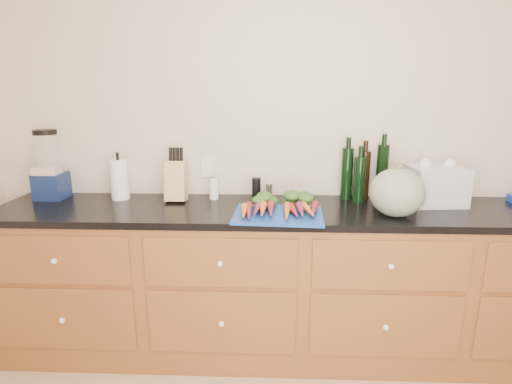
{
  "coord_description": "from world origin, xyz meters",
  "views": [
    {
      "loc": [
        -0.18,
        -0.97,
        1.62
      ],
      "look_at": [
        -0.27,
        1.2,
        1.06
      ],
      "focal_mm": 28.0,
      "sensor_mm": 36.0,
      "label": 1
    }
  ],
  "objects_px": {
    "carrots": "(278,206)",
    "paper_towel": "(119,180)",
    "tomato_box": "(299,194)",
    "cutting_board": "(278,215)",
    "blender_appliance": "(49,169)",
    "squash": "(397,192)",
    "knife_block": "(176,181)"
  },
  "relations": [
    {
      "from": "carrots",
      "to": "paper_towel",
      "type": "distance_m",
      "value": 1.04
    },
    {
      "from": "tomato_box",
      "to": "paper_towel",
      "type": "bearing_deg",
      "value": -179.49
    },
    {
      "from": "cutting_board",
      "to": "carrots",
      "type": "distance_m",
      "value": 0.06
    },
    {
      "from": "carrots",
      "to": "blender_appliance",
      "type": "xyz_separation_m",
      "value": [
        -1.44,
        0.27,
        0.15
      ]
    },
    {
      "from": "carrots",
      "to": "squash",
      "type": "relative_size",
      "value": 1.52
    },
    {
      "from": "tomato_box",
      "to": "carrots",
      "type": "bearing_deg",
      "value": -115.58
    },
    {
      "from": "cutting_board",
      "to": "knife_block",
      "type": "height_order",
      "value": "knife_block"
    },
    {
      "from": "cutting_board",
      "to": "carrots",
      "type": "relative_size",
      "value": 1.08
    },
    {
      "from": "cutting_board",
      "to": "blender_appliance",
      "type": "xyz_separation_m",
      "value": [
        -1.44,
        0.32,
        0.19
      ]
    },
    {
      "from": "blender_appliance",
      "to": "tomato_box",
      "type": "relative_size",
      "value": 2.74
    },
    {
      "from": "carrots",
      "to": "paper_towel",
      "type": "xyz_separation_m",
      "value": [
        -1.0,
        0.27,
        0.09
      ]
    },
    {
      "from": "cutting_board",
      "to": "tomato_box",
      "type": "distance_m",
      "value": 0.36
    },
    {
      "from": "cutting_board",
      "to": "paper_towel",
      "type": "bearing_deg",
      "value": 162.27
    },
    {
      "from": "knife_block",
      "to": "paper_towel",
      "type": "bearing_deg",
      "value": 176.89
    },
    {
      "from": "blender_appliance",
      "to": "squash",
      "type": "bearing_deg",
      "value": -7.87
    },
    {
      "from": "paper_towel",
      "to": "carrots",
      "type": "bearing_deg",
      "value": -15.05
    },
    {
      "from": "carrots",
      "to": "blender_appliance",
      "type": "distance_m",
      "value": 1.48
    },
    {
      "from": "knife_block",
      "to": "squash",
      "type": "bearing_deg",
      "value": -11.97
    },
    {
      "from": "squash",
      "to": "blender_appliance",
      "type": "distance_m",
      "value": 2.11
    },
    {
      "from": "cutting_board",
      "to": "paper_towel",
      "type": "relative_size",
      "value": 1.93
    },
    {
      "from": "blender_appliance",
      "to": "knife_block",
      "type": "bearing_deg",
      "value": -1.24
    },
    {
      "from": "paper_towel",
      "to": "blender_appliance",
      "type": "bearing_deg",
      "value": -179.69
    },
    {
      "from": "carrots",
      "to": "tomato_box",
      "type": "bearing_deg",
      "value": 64.42
    },
    {
      "from": "squash",
      "to": "paper_towel",
      "type": "xyz_separation_m",
      "value": [
        -1.65,
        0.29,
        -0.01
      ]
    },
    {
      "from": "paper_towel",
      "to": "knife_block",
      "type": "distance_m",
      "value": 0.37
    },
    {
      "from": "cutting_board",
      "to": "carrots",
      "type": "bearing_deg",
      "value": 90.0
    },
    {
      "from": "knife_block",
      "to": "tomato_box",
      "type": "distance_m",
      "value": 0.77
    },
    {
      "from": "tomato_box",
      "to": "blender_appliance",
      "type": "bearing_deg",
      "value": -179.55
    },
    {
      "from": "carrots",
      "to": "tomato_box",
      "type": "distance_m",
      "value": 0.31
    },
    {
      "from": "carrots",
      "to": "knife_block",
      "type": "distance_m",
      "value": 0.69
    },
    {
      "from": "carrots",
      "to": "blender_appliance",
      "type": "height_order",
      "value": "blender_appliance"
    },
    {
      "from": "knife_block",
      "to": "carrots",
      "type": "bearing_deg",
      "value": -21.48
    }
  ]
}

